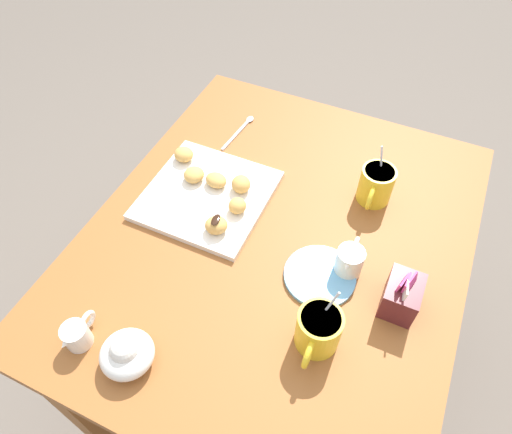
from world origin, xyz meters
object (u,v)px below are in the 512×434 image
at_px(chocolate_sauce_pitcher, 77,334).
at_px(saucer_sky_left, 320,276).
at_px(cream_pitcher_white, 350,260).
at_px(beignet_3, 194,175).
at_px(beignet_4, 241,184).
at_px(dining_table, 276,264).
at_px(sugar_caddy, 402,296).
at_px(beignet_2, 216,225).
at_px(ice_cream_bowl, 127,353).
at_px(beignet_5, 184,154).
at_px(beignet_1, 216,180).
at_px(pastry_plate_square, 207,195).
at_px(coffee_mug_yellow_right, 318,330).
at_px(beignet_0, 237,206).
at_px(coffee_mug_yellow_left, 376,184).

distance_m(chocolate_sauce_pitcher, saucer_sky_left, 0.51).
xyz_separation_m(cream_pitcher_white, beignet_3, (-0.09, -0.44, -0.01)).
height_order(beignet_3, beignet_4, beignet_4).
bearing_deg(beignet_4, cream_pitcher_white, 70.89).
xyz_separation_m(saucer_sky_left, beignet_4, (-0.15, -0.26, 0.03)).
bearing_deg(beignet_4, saucer_sky_left, 60.21).
relative_size(dining_table, sugar_caddy, 9.81).
bearing_deg(beignet_2, ice_cream_bowl, -2.06).
distance_m(saucer_sky_left, beignet_3, 0.41).
bearing_deg(beignet_5, beignet_1, 69.14).
height_order(pastry_plate_square, beignet_5, beignet_5).
bearing_deg(coffee_mug_yellow_right, beignet_3, -122.81).
bearing_deg(sugar_caddy, cream_pitcher_white, -108.37).
bearing_deg(beignet_0, dining_table, 81.08).
relative_size(pastry_plate_square, coffee_mug_yellow_left, 2.01).
relative_size(dining_table, ice_cream_bowl, 9.92).
height_order(beignet_1, beignet_2, beignet_2).
distance_m(coffee_mug_yellow_left, beignet_3, 0.45).
bearing_deg(beignet_1, coffee_mug_yellow_right, 52.50).
distance_m(cream_pitcher_white, beignet_3, 0.45).
height_order(ice_cream_bowl, saucer_sky_left, ice_cream_bowl).
xyz_separation_m(coffee_mug_yellow_left, beignet_2, (0.26, -0.30, -0.02)).
xyz_separation_m(coffee_mug_yellow_right, beignet_4, (-0.30, -0.31, -0.02)).
height_order(coffee_mug_yellow_right, chocolate_sauce_pitcher, coffee_mug_yellow_right).
xyz_separation_m(dining_table, beignet_2, (0.06, -0.13, 0.16)).
distance_m(cream_pitcher_white, beignet_2, 0.31).
bearing_deg(beignet_2, beignet_1, -152.14).
distance_m(beignet_2, beignet_3, 0.18).
height_order(chocolate_sauce_pitcher, beignet_0, chocolate_sauce_pitcher).
height_order(pastry_plate_square, chocolate_sauce_pitcher, chocolate_sauce_pitcher).
xyz_separation_m(beignet_1, beignet_4, (-0.01, 0.06, 0.00)).
bearing_deg(saucer_sky_left, beignet_2, -92.52).
distance_m(pastry_plate_square, saucer_sky_left, 0.35).
distance_m(saucer_sky_left, beignet_0, 0.26).
bearing_deg(beignet_5, beignet_3, 48.83).
relative_size(beignet_0, beignet_5, 0.85).
bearing_deg(beignet_2, beignet_0, 165.91).
bearing_deg(sugar_caddy, dining_table, -102.26).
bearing_deg(beignet_5, beignet_4, 79.13).
distance_m(saucer_sky_left, beignet_1, 0.36).
bearing_deg(coffee_mug_yellow_left, pastry_plate_square, -66.01).
relative_size(dining_table, beignet_0, 23.68).
relative_size(beignet_0, beignet_3, 0.83).
bearing_deg(coffee_mug_yellow_right, pastry_plate_square, -123.27).
bearing_deg(dining_table, chocolate_sauce_pitcher, -32.10).
height_order(beignet_0, beignet_5, same).
bearing_deg(beignet_2, saucer_sky_left, 87.48).
relative_size(ice_cream_bowl, chocolate_sauce_pitcher, 1.14).
height_order(coffee_mug_yellow_left, ice_cream_bowl, coffee_mug_yellow_left).
bearing_deg(beignet_3, beignet_2, 46.33).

